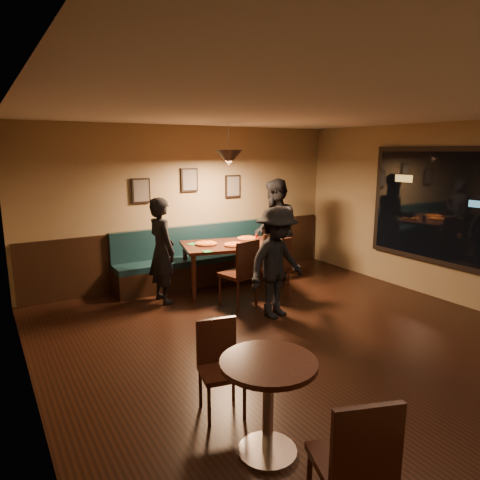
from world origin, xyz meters
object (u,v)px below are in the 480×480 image
(dining_table, at_px, (229,267))
(diner_front, at_px, (277,263))
(soda_glass, at_px, (265,239))
(tabasco_bottle, at_px, (256,237))
(cafe_chair_near, at_px, (350,459))
(cafe_chair_far, at_px, (222,370))
(chair_near_left, at_px, (238,273))
(cafe_table, at_px, (268,408))
(diner_right, at_px, (275,230))
(chair_near_right, at_px, (272,267))
(booth_bench, at_px, (197,256))
(diner_left, at_px, (162,250))

(dining_table, height_order, diner_front, diner_front)
(soda_glass, bearing_deg, tabasco_bottle, 93.29)
(cafe_chair_near, bearing_deg, diner_front, 81.19)
(diner_front, height_order, cafe_chair_far, diner_front)
(chair_near_left, height_order, cafe_table, chair_near_left)
(chair_near_left, relative_size, soda_glass, 6.92)
(diner_right, bearing_deg, tabasco_bottle, -50.81)
(cafe_chair_far, bearing_deg, soda_glass, -117.84)
(cafe_chair_near, bearing_deg, chair_near_left, 88.63)
(chair_near_right, bearing_deg, tabasco_bottle, 81.66)
(dining_table, bearing_deg, cafe_chair_far, -106.06)
(diner_front, bearing_deg, tabasco_bottle, 54.96)
(diner_right, distance_m, cafe_table, 4.81)
(diner_front, height_order, soda_glass, diner_front)
(booth_bench, bearing_deg, dining_table, -68.01)
(diner_front, bearing_deg, diner_left, 115.50)
(diner_right, distance_m, cafe_chair_far, 4.32)
(cafe_table, bearing_deg, diner_right, 53.59)
(chair_near_right, bearing_deg, diner_left, 156.03)
(chair_near_right, bearing_deg, diner_right, 51.78)
(diner_front, bearing_deg, chair_near_left, 96.57)
(booth_bench, relative_size, diner_right, 1.60)
(booth_bench, relative_size, cafe_chair_near, 3.06)
(tabasco_bottle, height_order, cafe_chair_far, tabasco_bottle)
(cafe_table, bearing_deg, cafe_chair_near, -87.54)
(cafe_table, distance_m, cafe_chair_near, 0.83)
(chair_near_right, height_order, cafe_chair_near, chair_near_right)
(diner_right, xyz_separation_m, cafe_chair_near, (-2.80, -4.67, -0.45))
(chair_near_left, distance_m, diner_right, 1.59)
(tabasco_bottle, bearing_deg, diner_right, 17.11)
(diner_left, bearing_deg, diner_front, -145.68)
(soda_glass, xyz_separation_m, cafe_table, (-2.33, -3.44, -0.50))
(booth_bench, distance_m, chair_near_left, 1.38)
(cafe_chair_far, bearing_deg, cafe_chair_near, 105.88)
(cafe_chair_far, bearing_deg, chair_near_right, -120.59)
(chair_near_right, relative_size, soda_glass, 6.64)
(dining_table, relative_size, tabasco_bottle, 11.86)
(cafe_chair_far, bearing_deg, diner_left, -89.30)
(cafe_chair_far, height_order, cafe_chair_near, cafe_chair_near)
(chair_near_right, distance_m, cafe_table, 3.80)
(chair_near_left, relative_size, cafe_chair_far, 1.23)
(soda_glass, height_order, cafe_chair_far, soda_glass)
(chair_near_left, height_order, tabasco_bottle, chair_near_left)
(chair_near_left, distance_m, cafe_chair_near, 4.12)
(diner_front, relative_size, cafe_chair_near, 1.64)
(dining_table, height_order, chair_near_right, chair_near_right)
(cafe_table, bearing_deg, booth_bench, 70.92)
(chair_near_left, height_order, cafe_chair_far, chair_near_left)
(diner_front, bearing_deg, cafe_chair_near, -132.24)
(dining_table, bearing_deg, cafe_chair_near, -96.13)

